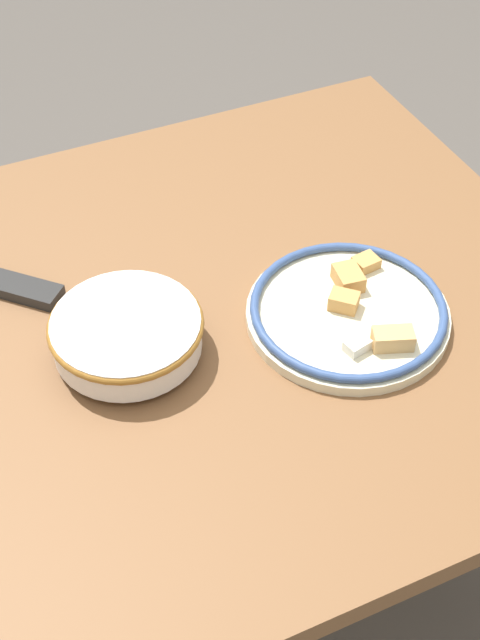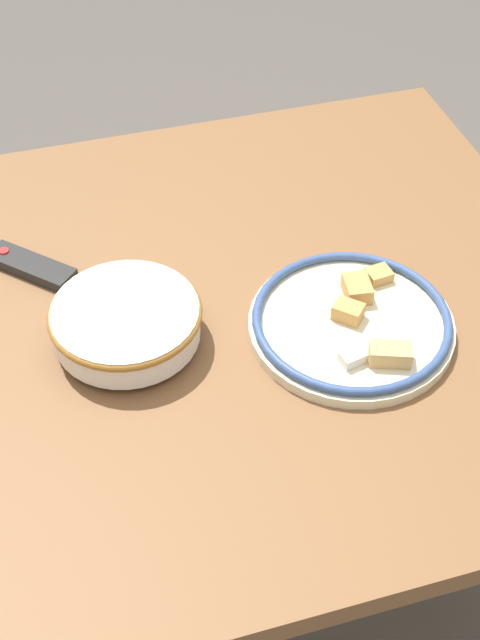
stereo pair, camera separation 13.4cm
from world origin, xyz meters
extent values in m
plane|color=#4C4742|center=(0.00, 0.00, 0.00)|extent=(8.00, 8.00, 0.00)
cube|color=brown|center=(0.00, 0.00, 0.68)|extent=(1.16, 1.06, 0.04)
cylinder|color=brown|center=(0.51, 0.46, 0.33)|extent=(0.06, 0.06, 0.66)
cylinder|color=silver|center=(-0.16, -0.03, 0.71)|extent=(0.10, 0.10, 0.01)
cylinder|color=silver|center=(-0.16, -0.03, 0.74)|extent=(0.22, 0.22, 0.05)
cylinder|color=#9E4C1E|center=(-0.16, -0.03, 0.74)|extent=(0.20, 0.20, 0.05)
torus|color=#936023|center=(-0.16, -0.03, 0.76)|extent=(0.23, 0.23, 0.01)
cylinder|color=beige|center=(0.17, -0.10, 0.71)|extent=(0.32, 0.32, 0.02)
torus|color=#334C7F|center=(0.17, -0.10, 0.73)|extent=(0.31, 0.31, 0.01)
cube|color=tan|center=(0.25, -0.02, 0.73)|extent=(0.04, 0.04, 0.02)
cube|color=tan|center=(0.19, -0.19, 0.73)|extent=(0.07, 0.05, 0.03)
cube|color=tan|center=(0.20, -0.05, 0.73)|extent=(0.05, 0.06, 0.03)
cube|color=silver|center=(0.14, -0.18, 0.73)|extent=(0.04, 0.03, 0.02)
cube|color=tan|center=(0.17, -0.09, 0.73)|extent=(0.05, 0.05, 0.03)
cube|color=black|center=(-0.29, 0.17, 0.71)|extent=(0.14, 0.14, 0.02)
camera|label=1|loc=(-0.39, -0.93, 1.69)|focal=50.00mm
camera|label=2|loc=(-0.26, -0.98, 1.69)|focal=50.00mm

